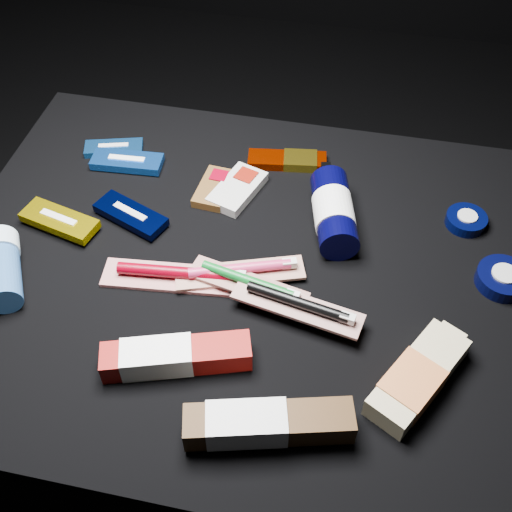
% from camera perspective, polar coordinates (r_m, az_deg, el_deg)
% --- Properties ---
extents(ground, '(3.00, 3.00, 0.00)m').
position_cam_1_polar(ground, '(1.36, -0.72, -11.98)').
color(ground, black).
rests_on(ground, ground).
extents(cloth_table, '(0.98, 0.78, 0.40)m').
position_cam_1_polar(cloth_table, '(1.19, -0.81, -7.26)').
color(cloth_table, black).
rests_on(cloth_table, ground).
extents(luna_bar_0, '(0.12, 0.07, 0.01)m').
position_cam_1_polar(luna_bar_0, '(1.26, -12.52, 9.36)').
color(luna_bar_0, '#174F94').
rests_on(luna_bar_0, cloth_table).
extents(luna_bar_1, '(0.13, 0.06, 0.02)m').
position_cam_1_polar(luna_bar_1, '(1.22, -11.38, 8.23)').
color(luna_bar_1, '#1651B6').
rests_on(luna_bar_1, cloth_table).
extents(luna_bar_2, '(0.14, 0.09, 0.02)m').
position_cam_1_polar(luna_bar_2, '(1.11, -11.07, 3.61)').
color(luna_bar_2, black).
rests_on(luna_bar_2, cloth_table).
extents(luna_bar_3, '(0.14, 0.08, 0.02)m').
position_cam_1_polar(luna_bar_3, '(1.13, -17.06, 3.03)').
color(luna_bar_3, '#BBA105').
rests_on(luna_bar_3, cloth_table).
extents(clif_bar_0, '(0.06, 0.10, 0.02)m').
position_cam_1_polar(clif_bar_0, '(1.15, -3.64, 6.15)').
color(clif_bar_0, brown).
rests_on(clif_bar_0, cloth_table).
extents(clif_bar_1, '(0.09, 0.13, 0.02)m').
position_cam_1_polar(clif_bar_1, '(1.14, -1.55, 6.10)').
color(clif_bar_1, beige).
rests_on(clif_bar_1, cloth_table).
extents(power_bar, '(0.15, 0.06, 0.02)m').
position_cam_1_polar(power_bar, '(1.20, 3.18, 8.47)').
color(power_bar, '#7E1700').
rests_on(power_bar, cloth_table).
extents(lotion_bottle, '(0.10, 0.21, 0.07)m').
position_cam_1_polar(lotion_bottle, '(1.07, 6.92, 3.94)').
color(lotion_bottle, black).
rests_on(lotion_bottle, cloth_table).
extents(cream_tin_upper, '(0.07, 0.07, 0.02)m').
position_cam_1_polar(cream_tin_upper, '(1.14, 18.18, 3.05)').
color(cream_tin_upper, black).
rests_on(cream_tin_upper, cloth_table).
extents(cream_tin_lower, '(0.08, 0.08, 0.03)m').
position_cam_1_polar(cream_tin_lower, '(1.07, 21.09, -1.88)').
color(cream_tin_lower, black).
rests_on(cream_tin_lower, cloth_table).
extents(bodywash_bottle, '(0.14, 0.19, 0.04)m').
position_cam_1_polar(bodywash_bottle, '(0.91, 14.08, -10.53)').
color(bodywash_bottle, '#C9B98C').
rests_on(bodywash_bottle, cloth_table).
extents(deodorant_stick, '(0.11, 0.15, 0.06)m').
position_cam_1_polar(deodorant_stick, '(1.07, -21.59, -0.98)').
color(deodorant_stick, '#2A5389').
rests_on(deodorant_stick, cloth_table).
extents(toothbrush_pack_0, '(0.24, 0.08, 0.03)m').
position_cam_1_polar(toothbrush_pack_0, '(1.01, -6.73, -1.75)').
color(toothbrush_pack_0, silver).
rests_on(toothbrush_pack_0, cloth_table).
extents(toothbrush_pack_1, '(0.21, 0.11, 0.02)m').
position_cam_1_polar(toothbrush_pack_1, '(1.00, -1.28, -1.33)').
color(toothbrush_pack_1, beige).
rests_on(toothbrush_pack_1, cloth_table).
extents(toothbrush_pack_2, '(0.20, 0.08, 0.02)m').
position_cam_1_polar(toothbrush_pack_2, '(0.98, -0.60, -2.42)').
color(toothbrush_pack_2, '#B7B1AC').
rests_on(toothbrush_pack_2, cloth_table).
extents(toothbrush_pack_3, '(0.20, 0.08, 0.02)m').
position_cam_1_polar(toothbrush_pack_3, '(0.95, 3.86, -4.37)').
color(toothbrush_pack_3, beige).
rests_on(toothbrush_pack_3, cloth_table).
extents(toothpaste_carton_red, '(0.21, 0.11, 0.04)m').
position_cam_1_polar(toothpaste_carton_red, '(0.91, -7.68, -8.88)').
color(toothpaste_carton_red, maroon).
rests_on(toothpaste_carton_red, cloth_table).
extents(toothpaste_carton_green, '(0.22, 0.10, 0.04)m').
position_cam_1_polar(toothpaste_carton_green, '(0.85, 0.45, -14.69)').
color(toothpaste_carton_green, '#38210B').
rests_on(toothpaste_carton_green, cloth_table).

